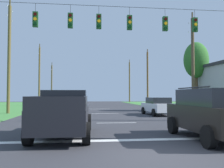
{
  "coord_description": "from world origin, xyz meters",
  "views": [
    {
      "loc": [
        -2.14,
        -7.05,
        1.75
      ],
      "look_at": [
        -0.07,
        10.46,
        2.51
      ],
      "focal_mm": 40.51,
      "sensor_mm": 36.0,
      "label": 1
    }
  ],
  "objects_px": {
    "utility_pole_far_right": "(148,78)",
    "utility_pole_near_left": "(130,81)",
    "utility_pole_distant_left": "(52,83)",
    "overhead_signal_span": "(115,51)",
    "utility_pole_far_left": "(9,56)",
    "suv_black": "(212,112)",
    "distant_car_crossing_white": "(158,106)",
    "utility_pole_mid_right": "(193,63)",
    "tree_roadside_right": "(196,60)",
    "utility_pole_distant_right": "(39,74)",
    "pickup_truck": "(64,113)"
  },
  "relations": [
    {
      "from": "utility_pole_far_right",
      "to": "utility_pole_near_left",
      "type": "xyz_separation_m",
      "value": [
        0.17,
        17.28,
        0.34
      ]
    },
    {
      "from": "utility_pole_distant_left",
      "to": "overhead_signal_span",
      "type": "bearing_deg",
      "value": -78.2
    },
    {
      "from": "overhead_signal_span",
      "to": "utility_pole_far_left",
      "type": "xyz_separation_m",
      "value": [
        -8.92,
        8.46,
        0.81
      ]
    },
    {
      "from": "suv_black",
      "to": "distant_car_crossing_white",
      "type": "xyz_separation_m",
      "value": [
        1.51,
        11.9,
        -0.27
      ]
    },
    {
      "from": "utility_pole_mid_right",
      "to": "utility_pole_distant_left",
      "type": "height_order",
      "value": "utility_pole_mid_right"
    },
    {
      "from": "utility_pole_far_left",
      "to": "tree_roadside_right",
      "type": "bearing_deg",
      "value": 5.64
    },
    {
      "from": "tree_roadside_right",
      "to": "utility_pole_mid_right",
      "type": "bearing_deg",
      "value": -121.47
    },
    {
      "from": "utility_pole_distant_right",
      "to": "utility_pole_distant_left",
      "type": "bearing_deg",
      "value": 90.44
    },
    {
      "from": "pickup_truck",
      "to": "utility_pole_far_right",
      "type": "relative_size",
      "value": 0.57
    },
    {
      "from": "suv_black",
      "to": "utility_pole_near_left",
      "type": "distance_m",
      "value": 49.98
    },
    {
      "from": "suv_black",
      "to": "tree_roadside_right",
      "type": "height_order",
      "value": "tree_roadside_right"
    },
    {
      "from": "utility_pole_far_left",
      "to": "utility_pole_distant_right",
      "type": "distance_m",
      "value": 17.38
    },
    {
      "from": "suv_black",
      "to": "tree_roadside_right",
      "type": "bearing_deg",
      "value": 66.43
    },
    {
      "from": "utility_pole_mid_right",
      "to": "utility_pole_distant_left",
      "type": "bearing_deg",
      "value": 116.74
    },
    {
      "from": "distant_car_crossing_white",
      "to": "tree_roadside_right",
      "type": "relative_size",
      "value": 0.58
    },
    {
      "from": "distant_car_crossing_white",
      "to": "utility_pole_mid_right",
      "type": "height_order",
      "value": "utility_pole_mid_right"
    },
    {
      "from": "overhead_signal_span",
      "to": "pickup_truck",
      "type": "bearing_deg",
      "value": -119.44
    },
    {
      "from": "utility_pole_mid_right",
      "to": "utility_pole_distant_right",
      "type": "height_order",
      "value": "utility_pole_mid_right"
    },
    {
      "from": "overhead_signal_span",
      "to": "utility_pole_far_right",
      "type": "bearing_deg",
      "value": 70.84
    },
    {
      "from": "suv_black",
      "to": "utility_pole_distant_left",
      "type": "distance_m",
      "value": 51.88
    },
    {
      "from": "distant_car_crossing_white",
      "to": "utility_pole_mid_right",
      "type": "xyz_separation_m",
      "value": [
        4.41,
        2.63,
        4.19
      ]
    },
    {
      "from": "suv_black",
      "to": "utility_pole_distant_left",
      "type": "xyz_separation_m",
      "value": [
        -12.11,
        50.33,
        3.49
      ]
    },
    {
      "from": "utility_pole_near_left",
      "to": "tree_roadside_right",
      "type": "distance_m",
      "value": 32.55
    },
    {
      "from": "distant_car_crossing_white",
      "to": "utility_pole_far_right",
      "type": "xyz_separation_m",
      "value": [
        4.42,
        20.27,
        3.86
      ]
    },
    {
      "from": "utility_pole_distant_right",
      "to": "tree_roadside_right",
      "type": "xyz_separation_m",
      "value": [
        19.36,
        -15.48,
        0.48
      ]
    },
    {
      "from": "overhead_signal_span",
      "to": "distant_car_crossing_white",
      "type": "distance_m",
      "value": 7.92
    },
    {
      "from": "utility_pole_mid_right",
      "to": "utility_pole_near_left",
      "type": "xyz_separation_m",
      "value": [
        0.17,
        34.92,
        0.01
      ]
    },
    {
      "from": "utility_pole_far_left",
      "to": "utility_pole_distant_right",
      "type": "bearing_deg",
      "value": 90.27
    },
    {
      "from": "overhead_signal_span",
      "to": "pickup_truck",
      "type": "distance_m",
      "value": 6.84
    },
    {
      "from": "utility_pole_far_right",
      "to": "utility_pole_far_left",
      "type": "height_order",
      "value": "utility_pole_far_left"
    },
    {
      "from": "utility_pole_distant_right",
      "to": "distant_car_crossing_white",
      "type": "bearing_deg",
      "value": -56.68
    },
    {
      "from": "utility_pole_far_left",
      "to": "tree_roadside_right",
      "type": "height_order",
      "value": "utility_pole_far_left"
    },
    {
      "from": "utility_pole_near_left",
      "to": "utility_pole_far_left",
      "type": "bearing_deg",
      "value": -117.59
    },
    {
      "from": "overhead_signal_span",
      "to": "utility_pole_near_left",
      "type": "xyz_separation_m",
      "value": [
        9.07,
        42.89,
        0.42
      ]
    },
    {
      "from": "utility_pole_far_right",
      "to": "utility_pole_near_left",
      "type": "height_order",
      "value": "utility_pole_near_left"
    },
    {
      "from": "pickup_truck",
      "to": "utility_pole_far_right",
      "type": "bearing_deg",
      "value": 69.03
    },
    {
      "from": "overhead_signal_span",
      "to": "utility_pole_distant_right",
      "type": "distance_m",
      "value": 27.37
    },
    {
      "from": "utility_pole_far_right",
      "to": "suv_black",
      "type": "bearing_deg",
      "value": -100.43
    },
    {
      "from": "utility_pole_near_left",
      "to": "utility_pole_distant_left",
      "type": "relative_size",
      "value": 1.09
    },
    {
      "from": "suv_black",
      "to": "utility_pole_distant_right",
      "type": "distance_m",
      "value": 34.79
    },
    {
      "from": "overhead_signal_span",
      "to": "utility_pole_mid_right",
      "type": "bearing_deg",
      "value": 41.86
    },
    {
      "from": "suv_black",
      "to": "tree_roadside_right",
      "type": "xyz_separation_m",
      "value": [
        7.39,
        16.94,
        4.47
      ]
    },
    {
      "from": "utility_pole_far_right",
      "to": "overhead_signal_span",
      "type": "bearing_deg",
      "value": -109.16
    },
    {
      "from": "utility_pole_distant_right",
      "to": "suv_black",
      "type": "bearing_deg",
      "value": -69.72
    },
    {
      "from": "utility_pole_distant_left",
      "to": "distant_car_crossing_white",
      "type": "bearing_deg",
      "value": -70.48
    },
    {
      "from": "distant_car_crossing_white",
      "to": "utility_pole_mid_right",
      "type": "bearing_deg",
      "value": 30.83
    },
    {
      "from": "suv_black",
      "to": "utility_pole_distant_right",
      "type": "bearing_deg",
      "value": 110.28
    },
    {
      "from": "utility_pole_distant_right",
      "to": "tree_roadside_right",
      "type": "height_order",
      "value": "utility_pole_distant_right"
    },
    {
      "from": "overhead_signal_span",
      "to": "pickup_truck",
      "type": "height_order",
      "value": "overhead_signal_span"
    },
    {
      "from": "utility_pole_mid_right",
      "to": "utility_pole_far_left",
      "type": "xyz_separation_m",
      "value": [
        -17.81,
        0.5,
        0.39
      ]
    }
  ]
}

